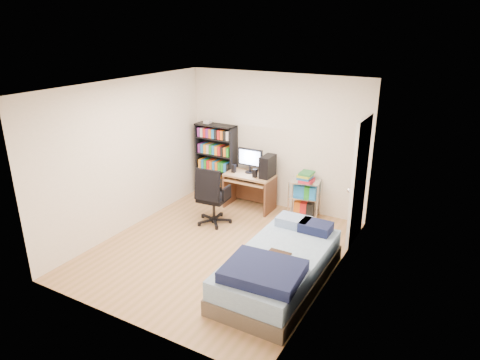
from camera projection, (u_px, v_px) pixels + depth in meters
The scene contains 7 objects.
room at pixel (218, 173), 6.21m from camera, with size 3.58×4.08×2.58m.
media_shelf at pixel (216, 160), 8.44m from camera, with size 0.83×0.28×1.53m.
computer_desk at pixel (255, 178), 7.91m from camera, with size 0.90×0.52×1.13m.
office_chair at pixel (213, 206), 7.39m from camera, with size 0.67×0.67×1.04m.
wire_cart at pixel (305, 188), 7.56m from camera, with size 0.58×0.46×0.85m.
bed at pixel (279, 268), 5.64m from camera, with size 1.06×2.13×0.61m.
door at pixel (359, 181), 6.61m from camera, with size 0.12×0.80×2.00m.
Camera 1 is at (3.16, -4.95, 3.30)m, focal length 32.00 mm.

